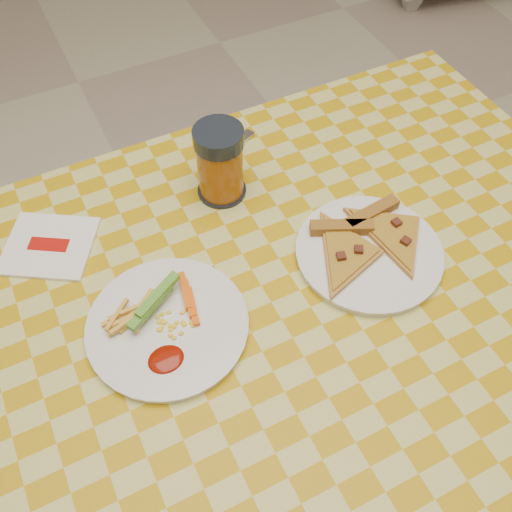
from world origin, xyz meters
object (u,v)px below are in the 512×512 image
(table, at_px, (270,326))
(plate_right, at_px, (369,254))
(plate_left, at_px, (168,327))
(drink_glass, at_px, (220,163))

(table, bearing_deg, plate_right, 2.90)
(table, xyz_separation_m, plate_right, (0.19, 0.01, 0.08))
(table, distance_m, plate_right, 0.20)
(plate_left, distance_m, drink_glass, 0.30)
(plate_left, height_order, drink_glass, drink_glass)
(table, bearing_deg, plate_left, 170.48)
(plate_right, height_order, drink_glass, drink_glass)
(table, distance_m, plate_left, 0.18)
(table, xyz_separation_m, plate_left, (-0.16, 0.03, 0.08))
(table, bearing_deg, drink_glass, 83.47)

